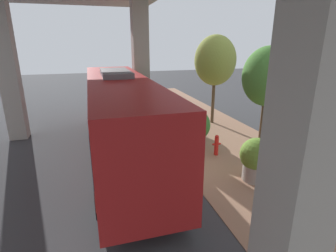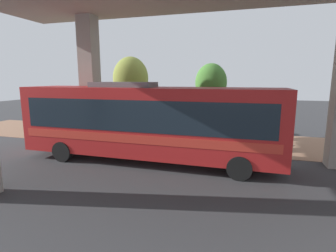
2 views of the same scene
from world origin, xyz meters
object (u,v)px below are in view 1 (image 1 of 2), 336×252
(street_tree_far, at_px, (215,61))
(fire_hydrant, at_px, (216,145))
(planter_front, at_px, (256,159))
(bus, at_px, (121,113))
(planter_back, at_px, (187,121))
(planter_middle, at_px, (194,127))
(street_tree_near, at_px, (267,77))

(street_tree_far, bearing_deg, fire_hydrant, 66.41)
(planter_front, bearing_deg, fire_hydrant, -82.01)
(bus, bearing_deg, planter_back, -151.44)
(bus, height_order, planter_front, bus)
(planter_front, relative_size, planter_back, 1.05)
(planter_front, bearing_deg, planter_back, -84.23)
(planter_front, relative_size, planter_middle, 0.91)
(fire_hydrant, height_order, planter_middle, planter_middle)
(planter_back, relative_size, street_tree_far, 0.29)
(planter_middle, height_order, planter_back, planter_middle)
(planter_back, height_order, street_tree_near, street_tree_near)
(street_tree_far, bearing_deg, street_tree_near, 84.61)
(planter_middle, xyz_separation_m, street_tree_far, (-2.64, -3.29, 3.11))
(bus, xyz_separation_m, planter_middle, (-3.77, -0.49, -1.16))
(planter_front, distance_m, street_tree_far, 8.33)
(street_tree_far, bearing_deg, planter_back, 33.79)
(street_tree_near, bearing_deg, fire_hydrant, -33.52)
(bus, distance_m, planter_back, 4.76)
(planter_middle, relative_size, street_tree_near, 0.38)
(planter_front, relative_size, street_tree_far, 0.31)
(fire_hydrant, relative_size, planter_middle, 0.54)
(bus, xyz_separation_m, street_tree_near, (-5.85, 2.20, 1.66))
(planter_back, xyz_separation_m, street_tree_far, (-2.39, -1.60, 3.25))
(planter_front, xyz_separation_m, street_tree_far, (-1.79, -7.51, 3.14))
(bus, relative_size, planter_front, 7.26)
(bus, distance_m, planter_middle, 3.98)
(planter_back, distance_m, street_tree_far, 4.34)
(street_tree_near, distance_m, street_tree_far, 6.02)
(bus, distance_m, planter_front, 6.05)
(bus, xyz_separation_m, planter_front, (-4.62, 3.72, -1.19))
(planter_middle, xyz_separation_m, street_tree_near, (-2.07, 2.69, 2.82))
(street_tree_far, bearing_deg, planter_front, 76.57)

